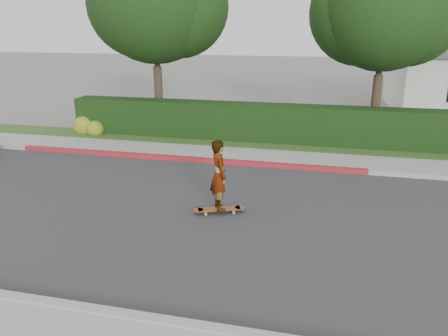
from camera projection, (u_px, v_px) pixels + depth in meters
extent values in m
plane|color=slate|center=(335.00, 228.00, 9.81)|extent=(120.00, 120.00, 0.00)
cube|color=#2D2D30|center=(335.00, 228.00, 9.81)|extent=(60.00, 8.00, 0.01)
cube|color=#9E9E99|center=(335.00, 170.00, 13.58)|extent=(60.00, 0.20, 0.15)
cube|color=maroon|center=(182.00, 159.00, 14.68)|extent=(12.00, 0.21, 0.15)
cube|color=gray|center=(334.00, 162.00, 14.41)|extent=(60.00, 1.60, 0.12)
cube|color=#2D4C1E|center=(334.00, 149.00, 15.90)|extent=(60.00, 1.60, 0.10)
cube|color=black|center=(256.00, 123.00, 16.90)|extent=(15.00, 1.00, 1.50)
sphere|color=#2D4C19|center=(84.00, 126.00, 18.24)|extent=(0.90, 0.90, 0.90)
sphere|color=#2D4C19|center=(95.00, 129.00, 17.94)|extent=(0.70, 0.70, 0.70)
cylinder|color=#33261C|center=(159.00, 98.00, 18.91)|extent=(0.36, 0.36, 2.70)
cylinder|color=#33261C|center=(157.00, 50.00, 18.29)|extent=(0.24, 0.24, 2.25)
sphere|color=black|center=(140.00, 4.00, 18.27)|extent=(4.42, 4.42, 4.42)
sphere|color=black|center=(178.00, 6.00, 17.83)|extent=(4.16, 4.16, 4.16)
cylinder|color=#33261C|center=(375.00, 107.00, 17.41)|extent=(0.36, 0.36, 2.52)
cylinder|color=#33261C|center=(380.00, 58.00, 16.83)|extent=(0.24, 0.24, 2.10)
sphere|color=black|center=(386.00, 6.00, 16.25)|extent=(4.80, 4.80, 4.80)
sphere|color=black|center=(362.00, 12.00, 16.85)|extent=(4.08, 4.08, 4.08)
sphere|color=black|center=(409.00, 15.00, 16.42)|extent=(3.84, 3.84, 3.84)
cylinder|color=gold|center=(206.00, 214.00, 10.43)|extent=(0.08, 0.06, 0.07)
cylinder|color=gold|center=(205.00, 211.00, 10.61)|extent=(0.08, 0.06, 0.07)
cylinder|color=gold|center=(234.00, 212.00, 10.52)|extent=(0.08, 0.06, 0.07)
cylinder|color=gold|center=(232.00, 209.00, 10.70)|extent=(0.08, 0.06, 0.07)
cube|color=silver|center=(205.00, 211.00, 10.51)|extent=(0.13, 0.21, 0.03)
cube|color=silver|center=(233.00, 209.00, 10.60)|extent=(0.13, 0.21, 0.03)
cube|color=brown|center=(219.00, 209.00, 10.54)|extent=(1.04, 0.61, 0.02)
cylinder|color=brown|center=(198.00, 210.00, 10.47)|extent=(0.32, 0.32, 0.02)
cylinder|color=brown|center=(240.00, 208.00, 10.61)|extent=(0.32, 0.32, 0.02)
imported|color=white|center=(219.00, 175.00, 10.28)|extent=(0.66, 0.74, 1.71)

